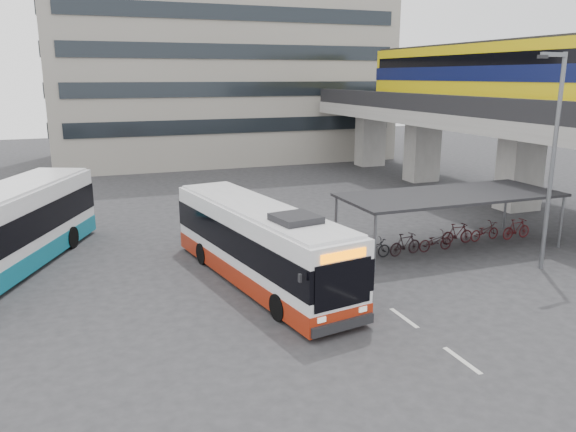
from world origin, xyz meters
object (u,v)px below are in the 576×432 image
object	(u,v)px
lamp_post	(552,150)
pedestrian	(297,271)
bus_teal	(2,233)
bus_main	(259,244)

from	to	relation	value
lamp_post	pedestrian	bearing A→B (deg)	166.92
bus_teal	bus_main	bearing A→B (deg)	-2.75
pedestrian	lamp_post	size ratio (longest dim) A/B	0.20
bus_main	pedestrian	bearing A→B (deg)	-68.70
bus_main	bus_teal	size ratio (longest dim) A/B	0.91
bus_teal	lamp_post	world-z (taller)	lamp_post
bus_teal	pedestrian	xyz separation A→B (m)	(10.14, -6.08, -0.81)
bus_teal	pedestrian	bearing A→B (deg)	-7.57
pedestrian	lamp_post	bearing A→B (deg)	-65.63
bus_main	pedestrian	distance (m)	1.95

